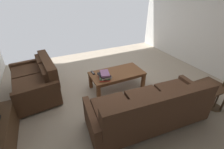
{
  "coord_description": "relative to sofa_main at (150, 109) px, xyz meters",
  "views": [
    {
      "loc": [
        1.41,
        2.47,
        2.12
      ],
      "look_at": [
        0.38,
        0.28,
        0.71
      ],
      "focal_mm": 24.59,
      "sensor_mm": 36.0,
      "label": 1
    }
  ],
  "objects": [
    {
      "name": "ground_plane",
      "position": [
        -0.02,
        -1.01,
        -0.36
      ],
      "size": [
        5.27,
        5.44,
        0.01
      ],
      "primitive_type": "cube",
      "color": "tan"
    },
    {
      "name": "loveseat_near",
      "position": [
        1.67,
        -1.77,
        -0.01
      ],
      "size": [
        0.95,
        1.46,
        0.79
      ],
      "color": "black",
      "rests_on": "ground"
    },
    {
      "name": "wall_left",
      "position": [
        -2.66,
        -1.01,
        1.06
      ],
      "size": [
        0.12,
        5.44,
        2.83
      ],
      "primitive_type": "cube",
      "color": "white",
      "rests_on": "ground"
    },
    {
      "name": "sofa_main",
      "position": [
        0.0,
        0.0,
        0.0
      ],
      "size": [
        2.11,
        0.95,
        0.82
      ],
      "color": "black",
      "rests_on": "ground"
    },
    {
      "name": "book_stack",
      "position": [
        0.35,
        -1.13,
        0.12
      ],
      "size": [
        0.3,
        0.32,
        0.14
      ],
      "color": "#C63833",
      "rests_on": "coffee_table"
    },
    {
      "name": "coffee_table",
      "position": [
        -0.0,
        -1.23,
        -0.0
      ],
      "size": [
        1.2,
        0.62,
        0.41
      ],
      "color": "brown",
      "rests_on": "ground"
    },
    {
      "name": "tv_remote",
      "position": [
        0.5,
        -1.44,
        0.07
      ],
      "size": [
        0.04,
        0.16,
        0.02
      ],
      "color": "black",
      "rests_on": "coffee_table"
    },
    {
      "name": "end_table",
      "position": [
        -1.29,
        0.11,
        0.08
      ],
      "size": [
        0.48,
        0.48,
        0.52
      ],
      "color": "#472D1C",
      "rests_on": "ground"
    }
  ]
}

